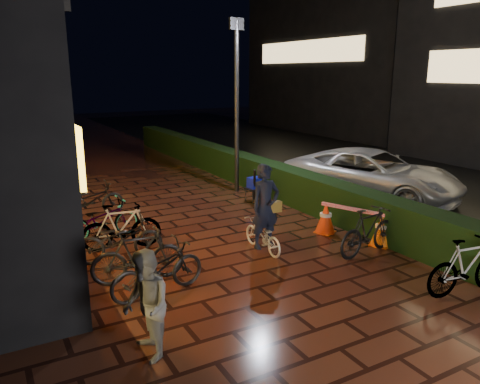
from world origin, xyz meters
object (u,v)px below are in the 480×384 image
cyclist (264,220)px  cart_assembly (255,184)px  bystander_person (146,306)px  van (372,174)px  traffic_barrier (353,223)px

cyclist → cart_assembly: 4.03m
bystander_person → cyclist: (3.42, 2.51, -0.05)m
cyclist → bystander_person: bearing=-143.7°
cart_assembly → cyclist: bearing=-118.4°
cart_assembly → bystander_person: bearing=-131.4°
van → cyclist: bearing=-179.8°
bystander_person → cart_assembly: bystander_person is taller
van → cart_assembly: size_ratio=5.01×
van → cart_assembly: van is taller
bystander_person → cyclist: bearing=128.7°
traffic_barrier → cart_assembly: cart_assembly is taller
traffic_barrier → cart_assembly: 3.86m
van → traffic_barrier: van is taller
bystander_person → cart_assembly: (5.34, 6.05, -0.22)m
bystander_person → cart_assembly: 8.07m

